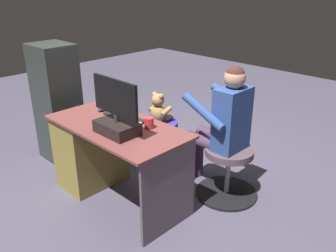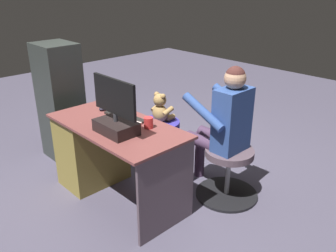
% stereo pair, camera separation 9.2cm
% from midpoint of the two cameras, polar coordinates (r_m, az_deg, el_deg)
% --- Properties ---
extents(ground_plane, '(10.00, 10.00, 0.00)m').
position_cam_midpoint_polar(ground_plane, '(3.54, -1.66, -8.89)').
color(ground_plane, '#4C4759').
extents(desk, '(1.27, 0.64, 0.73)m').
position_cam_midpoint_polar(desk, '(3.38, -10.55, -3.50)').
color(desk, brown).
rests_on(desk, ground_plane).
extents(monitor, '(0.50, 0.23, 0.44)m').
position_cam_midpoint_polar(monitor, '(2.78, -7.50, 1.44)').
color(monitor, black).
rests_on(monitor, desk).
extents(keyboard, '(0.42, 0.14, 0.02)m').
position_cam_midpoint_polar(keyboard, '(3.11, -6.16, 1.45)').
color(keyboard, black).
rests_on(keyboard, desk).
extents(computer_mouse, '(0.06, 0.10, 0.04)m').
position_cam_midpoint_polar(computer_mouse, '(3.32, -9.54, 2.81)').
color(computer_mouse, black).
rests_on(computer_mouse, desk).
extents(cup, '(0.08, 0.08, 0.09)m').
position_cam_midpoint_polar(cup, '(2.88, -2.25, 0.53)').
color(cup, red).
rests_on(cup, desk).
extents(tv_remote, '(0.09, 0.16, 0.02)m').
position_cam_midpoint_polar(tv_remote, '(3.05, -7.68, 0.94)').
color(tv_remote, black).
rests_on(tv_remote, desk).
extents(notebook_binder, '(0.27, 0.33, 0.02)m').
position_cam_midpoint_polar(notebook_binder, '(2.91, -6.88, -0.07)').
color(notebook_binder, beige).
rests_on(notebook_binder, desk).
extents(office_chair_teddy, '(0.51, 0.51, 0.47)m').
position_cam_midpoint_polar(office_chair_teddy, '(3.77, -0.57, -2.05)').
color(office_chair_teddy, black).
rests_on(office_chair_teddy, ground_plane).
extents(teddy_bear, '(0.22, 0.23, 0.31)m').
position_cam_midpoint_polar(teddy_bear, '(3.65, -0.45, 2.78)').
color(teddy_bear, '#A17D48').
rests_on(teddy_bear, office_chair_teddy).
extents(visitor_chair, '(0.57, 0.57, 0.47)m').
position_cam_midpoint_polar(visitor_chair, '(3.25, 10.47, -7.06)').
color(visitor_chair, black).
rests_on(visitor_chair, ground_plane).
extents(person, '(0.57, 0.47, 1.21)m').
position_cam_midpoint_polar(person, '(3.11, 9.63, 0.66)').
color(person, '#2D4988').
rests_on(person, ground_plane).
extents(equipment_rack, '(0.44, 0.36, 1.26)m').
position_cam_midpoint_polar(equipment_rack, '(3.94, -16.25, 3.66)').
color(equipment_rack, '#2F3430').
rests_on(equipment_rack, ground_plane).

